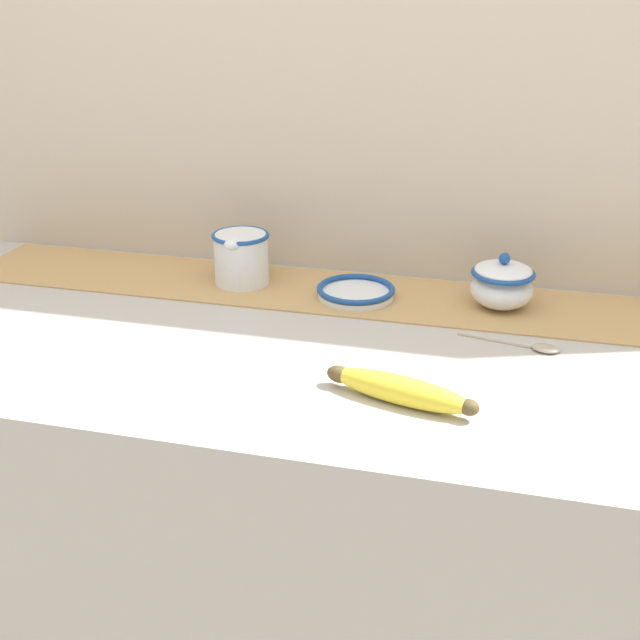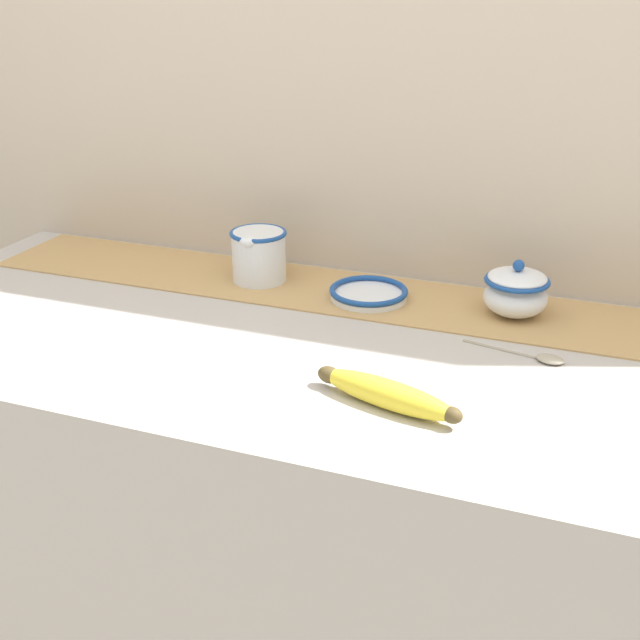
% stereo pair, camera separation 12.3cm
% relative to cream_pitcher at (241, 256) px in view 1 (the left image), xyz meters
% --- Properties ---
extents(countertop, '(1.56, 0.66, 0.92)m').
position_rel_cream_pitcher_xyz_m(countertop, '(0.19, -0.21, -0.51)').
color(countertop, '#B7B2AD').
rests_on(countertop, ground_plane).
extents(back_wall, '(2.36, 0.04, 2.40)m').
position_rel_cream_pitcher_xyz_m(back_wall, '(0.19, 0.14, 0.23)').
color(back_wall, beige).
rests_on(back_wall, ground_plane).
extents(table_runner, '(1.44, 0.22, 0.00)m').
position_rel_cream_pitcher_xyz_m(table_runner, '(0.19, -0.00, -0.05)').
color(table_runner, tan).
rests_on(table_runner, countertop).
extents(cream_pitcher, '(0.11, 0.12, 0.10)m').
position_rel_cream_pitcher_xyz_m(cream_pitcher, '(0.00, 0.00, 0.00)').
color(cream_pitcher, white).
rests_on(cream_pitcher, countertop).
extents(sugar_bowl, '(0.11, 0.11, 0.10)m').
position_rel_cream_pitcher_xyz_m(sugar_bowl, '(0.48, -0.00, -0.01)').
color(sugar_bowl, white).
rests_on(sugar_bowl, countertop).
extents(small_dish, '(0.14, 0.14, 0.02)m').
position_rel_cream_pitcher_xyz_m(small_dish, '(0.22, -0.02, -0.04)').
color(small_dish, white).
rests_on(small_dish, countertop).
extents(banana, '(0.22, 0.09, 0.04)m').
position_rel_cream_pitcher_xyz_m(banana, '(0.36, -0.37, -0.04)').
color(banana, yellow).
rests_on(banana, countertop).
extents(spoon, '(0.16, 0.05, 0.01)m').
position_rel_cream_pitcher_xyz_m(spoon, '(0.54, -0.16, -0.05)').
color(spoon, '#A89E89').
rests_on(spoon, countertop).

